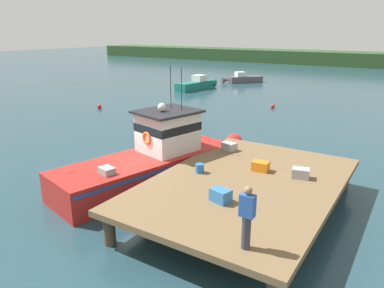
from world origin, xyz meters
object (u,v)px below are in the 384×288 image
Objects in this scene: crate_single_by_cleat at (229,146)px; bait_bucket at (200,168)px; crate_stack_mid_dock at (221,195)px; moored_boat_outer_mooring at (243,79)px; crate_single_far at (261,166)px; deckhand_by_the_boat at (247,216)px; moored_boat_off_the_point at (197,85)px; crate_stack_near_edge at (301,173)px; mooring_buoy_outer at (99,107)px; mooring_buoy_channel_marker at (273,106)px; main_fishing_boat at (157,158)px.

bait_bucket is at bearing -84.38° from crate_single_by_cleat.
moored_boat_outer_mooring is at bearing 113.86° from crate_stack_mid_dock.
crate_single_far is 1.00× the size of crate_stack_mid_dock.
deckhand_by_the_boat is 0.27× the size of moored_boat_off_the_point.
crate_stack_mid_dock is 3.55m from crate_stack_near_edge.
crate_single_by_cleat is (-2.08, 4.67, -0.03)m from crate_stack_mid_dock.
crate_single_far reaches higher than moored_boat_off_the_point.
crate_stack_mid_dock is 1.00× the size of crate_stack_near_edge.
mooring_buoy_outer is at bearing 155.68° from crate_stack_near_edge.
moored_boat_off_the_point is 1.31× the size of moored_boat_outer_mooring.
mooring_buoy_outer is at bearing 144.63° from deckhand_by_the_boat.
bait_bucket is at bearing -77.85° from mooring_buoy_channel_marker.
crate_stack_near_edge is at bearing -66.56° from mooring_buoy_channel_marker.
moored_boat_outer_mooring reaches higher than mooring_buoy_outer.
mooring_buoy_channel_marker is at bearing 103.39° from crate_single_by_cleat.
deckhand_by_the_boat is at bearing -87.83° from crate_stack_near_edge.
moored_boat_off_the_point is (-14.64, 23.42, -0.85)m from bait_bucket.
crate_single_by_cleat is at bearing 114.07° from crate_stack_mid_dock.
crate_single_far is 32.94m from moored_boat_outer_mooring.
crate_stack_near_edge is at bearing -24.32° from mooring_buoy_outer.
deckhand_by_the_boat is 4.66× the size of mooring_buoy_channel_marker.
bait_bucket is 0.07× the size of moored_boat_outer_mooring.
crate_stack_mid_dock reaches higher than bait_bucket.
main_fishing_boat is 1.65× the size of moored_boat_off_the_point.
moored_boat_outer_mooring is at bearing 112.22° from bait_bucket.
crate_stack_near_edge is (5.98, 0.66, 0.37)m from main_fishing_boat.
main_fishing_boat is at bearing -173.74° from crate_stack_near_edge.
deckhand_by_the_boat is 23.99m from mooring_buoy_outer.
crate_single_by_cleat is 15.67m from mooring_buoy_channel_marker.
crate_stack_mid_dock is at bearing -29.74° from main_fishing_boat.
main_fishing_boat is at bearing -85.91° from mooring_buoy_channel_marker.
moored_boat_outer_mooring is (-14.48, 29.57, -0.92)m from crate_single_far.
crate_stack_near_edge is at bearing -61.54° from moored_boat_outer_mooring.
crate_stack_near_edge is at bearing 64.64° from crate_stack_mid_dock.
crate_stack_near_edge reaches higher than moored_boat_off_the_point.
main_fishing_boat is 16.31m from mooring_buoy_outer.
mooring_buoy_outer is at bearing 144.85° from main_fishing_boat.
moored_boat_off_the_point reaches higher than mooring_buoy_outer.
crate_single_by_cleat is at bearing -24.83° from mooring_buoy_outer.
moored_boat_off_the_point is 7.81m from moored_boat_outer_mooring.
bait_bucket reaches higher than mooring_buoy_outer.
mooring_buoy_outer is (-1.35, -13.19, -0.34)m from moored_boat_off_the_point.
moored_boat_outer_mooring is (-9.98, 30.11, -0.55)m from main_fishing_boat.
bait_bucket is at bearing 134.17° from deckhand_by_the_boat.
moored_boat_outer_mooring is (-12.36, 28.00, -0.91)m from crate_single_by_cleat.
mooring_buoy_channel_marker is (-3.91, 18.17, -1.20)m from bait_bucket.
moored_boat_outer_mooring is (-16.16, 34.58, -1.60)m from deckhand_by_the_boat.
crate_single_far is at bearing -63.90° from moored_boat_outer_mooring.
bait_bucket is (0.29, -2.97, -0.00)m from crate_single_by_cleat.
main_fishing_boat is 25.55m from moored_boat_off_the_point.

